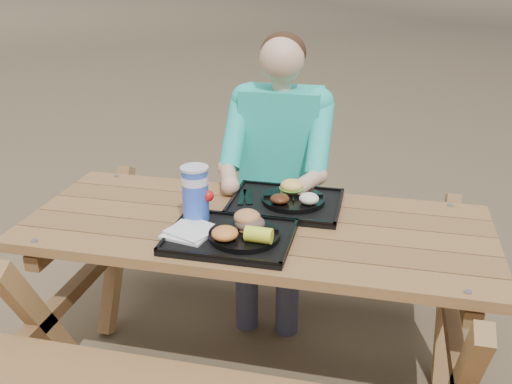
# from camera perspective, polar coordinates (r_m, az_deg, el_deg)

# --- Properties ---
(ground) EXTENTS (60.00, 60.00, 0.00)m
(ground) POSITION_cam_1_polar(r_m,az_deg,el_deg) (2.63, 0.00, -17.93)
(ground) COLOR #999999
(ground) RESTS_ON ground
(picnic_table) EXTENTS (1.80, 1.49, 0.75)m
(picnic_table) POSITION_cam_1_polar(r_m,az_deg,el_deg) (2.41, 0.00, -11.15)
(picnic_table) COLOR #999999
(picnic_table) RESTS_ON ground
(tray_near) EXTENTS (0.45, 0.35, 0.02)m
(tray_near) POSITION_cam_1_polar(r_m,az_deg,el_deg) (2.09, -2.60, -4.59)
(tray_near) COLOR black
(tray_near) RESTS_ON picnic_table
(tray_far) EXTENTS (0.45, 0.35, 0.02)m
(tray_far) POSITION_cam_1_polar(r_m,az_deg,el_deg) (2.36, 2.97, -1.22)
(tray_far) COLOR black
(tray_far) RESTS_ON picnic_table
(plate_near) EXTENTS (0.26, 0.26, 0.02)m
(plate_near) POSITION_cam_1_polar(r_m,az_deg,el_deg) (2.06, -1.17, -4.32)
(plate_near) COLOR black
(plate_near) RESTS_ON tray_near
(plate_far) EXTENTS (0.26, 0.26, 0.02)m
(plate_far) POSITION_cam_1_polar(r_m,az_deg,el_deg) (2.36, 3.75, -0.74)
(plate_far) COLOR black
(plate_far) RESTS_ON tray_far
(napkin_stack) EXTENTS (0.19, 0.19, 0.02)m
(napkin_stack) POSITION_cam_1_polar(r_m,az_deg,el_deg) (2.10, -6.70, -3.94)
(napkin_stack) COLOR silver
(napkin_stack) RESTS_ON tray_near
(soda_cup) EXTENTS (0.10, 0.10, 0.20)m
(soda_cup) POSITION_cam_1_polar(r_m,az_deg,el_deg) (2.18, -6.08, -0.25)
(soda_cup) COLOR blue
(soda_cup) RESTS_ON tray_near
(condiment_bbq) EXTENTS (0.05, 0.05, 0.03)m
(condiment_bbq) POSITION_cam_1_polar(r_m,az_deg,el_deg) (2.19, -1.66, -2.52)
(condiment_bbq) COLOR black
(condiment_bbq) RESTS_ON tray_near
(condiment_mustard) EXTENTS (0.04, 0.04, 0.03)m
(condiment_mustard) POSITION_cam_1_polar(r_m,az_deg,el_deg) (2.17, -0.30, -2.69)
(condiment_mustard) COLOR yellow
(condiment_mustard) RESTS_ON tray_near
(sandwich) EXTENTS (0.10, 0.10, 0.11)m
(sandwich) POSITION_cam_1_polar(r_m,az_deg,el_deg) (2.06, -0.63, -2.35)
(sandwich) COLOR #C07743
(sandwich) RESTS_ON plate_near
(mac_cheese) EXTENTS (0.09, 0.09, 0.05)m
(mac_cheese) POSITION_cam_1_polar(r_m,az_deg,el_deg) (2.00, -3.13, -4.16)
(mac_cheese) COLOR orange
(mac_cheese) RESTS_ON plate_near
(corn_cob) EXTENTS (0.10, 0.10, 0.06)m
(corn_cob) POSITION_cam_1_polar(r_m,az_deg,el_deg) (1.98, 0.27, -4.30)
(corn_cob) COLOR yellow
(corn_cob) RESTS_ON plate_near
(cutlery_far) EXTENTS (0.08, 0.16, 0.01)m
(cutlery_far) POSITION_cam_1_polar(r_m,az_deg,el_deg) (2.39, -0.83, -0.48)
(cutlery_far) COLOR black
(cutlery_far) RESTS_ON tray_far
(burger) EXTENTS (0.10, 0.10, 0.09)m
(burger) POSITION_cam_1_polar(r_m,az_deg,el_deg) (2.38, 3.62, 0.91)
(burger) COLOR #F8C357
(burger) RESTS_ON plate_far
(baked_beans) EXTENTS (0.08, 0.08, 0.04)m
(baked_beans) POSITION_cam_1_polar(r_m,az_deg,el_deg) (2.29, 2.39, -0.70)
(baked_beans) COLOR #4B220F
(baked_beans) RESTS_ON plate_far
(potato_salad) EXTENTS (0.08, 0.08, 0.04)m
(potato_salad) POSITION_cam_1_polar(r_m,az_deg,el_deg) (2.29, 5.32, -0.66)
(potato_salad) COLOR #F1E3CC
(potato_salad) RESTS_ON plate_far
(diner) EXTENTS (0.48, 0.84, 1.28)m
(diner) POSITION_cam_1_polar(r_m,az_deg,el_deg) (2.86, 2.41, 0.59)
(diner) COLOR #1AB2BC
(diner) RESTS_ON ground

